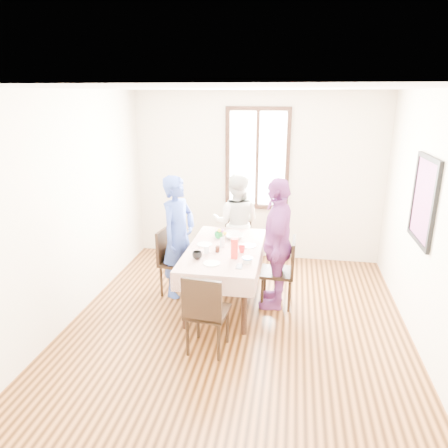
# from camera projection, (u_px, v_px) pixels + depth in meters

# --- Properties ---
(ground) EXTENTS (4.50, 4.50, 0.00)m
(ground) POSITION_uv_depth(u_px,v_px,m) (237.00, 325.00, 4.92)
(ground) COLOR black
(ground) RESTS_ON ground
(back_wall) EXTENTS (4.00, 0.00, 4.00)m
(back_wall) POSITION_uv_depth(u_px,v_px,m) (257.00, 177.00, 6.62)
(back_wall) COLOR beige
(back_wall) RESTS_ON ground
(right_wall) EXTENTS (0.00, 4.50, 4.50)m
(right_wall) POSITION_uv_depth(u_px,v_px,m) (432.00, 227.00, 4.19)
(right_wall) COLOR beige
(right_wall) RESTS_ON ground
(window_frame) EXTENTS (1.02, 0.06, 1.62)m
(window_frame) POSITION_uv_depth(u_px,v_px,m) (257.00, 159.00, 6.51)
(window_frame) COLOR black
(window_frame) RESTS_ON back_wall
(window_pane) EXTENTS (0.90, 0.02, 1.50)m
(window_pane) POSITION_uv_depth(u_px,v_px,m) (257.00, 159.00, 6.52)
(window_pane) COLOR white
(window_pane) RESTS_ON back_wall
(art_poster) EXTENTS (0.04, 0.76, 0.96)m
(art_poster) POSITION_uv_depth(u_px,v_px,m) (424.00, 200.00, 4.41)
(art_poster) COLOR red
(art_poster) RESTS_ON right_wall
(dining_table) EXTENTS (0.82, 1.57, 0.75)m
(dining_table) POSITION_uv_depth(u_px,v_px,m) (225.00, 276.00, 5.36)
(dining_table) COLOR black
(dining_table) RESTS_ON ground
(tablecloth) EXTENTS (0.94, 1.69, 0.01)m
(tablecloth) POSITION_uv_depth(u_px,v_px,m) (225.00, 248.00, 5.24)
(tablecloth) COLOR #4F1308
(tablecloth) RESTS_ON dining_table
(chair_left) EXTENTS (0.47, 0.47, 0.91)m
(chair_left) POSITION_uv_depth(u_px,v_px,m) (177.00, 262.00, 5.58)
(chair_left) COLOR black
(chair_left) RESTS_ON ground
(chair_right) EXTENTS (0.43, 0.43, 0.91)m
(chair_right) POSITION_uv_depth(u_px,v_px,m) (277.00, 272.00, 5.27)
(chair_right) COLOR black
(chair_right) RESTS_ON ground
(chair_far) EXTENTS (0.42, 0.42, 0.91)m
(chair_far) POSITION_uv_depth(u_px,v_px,m) (236.00, 242.00, 6.35)
(chair_far) COLOR black
(chair_far) RESTS_ON ground
(chair_near) EXTENTS (0.46, 0.46, 0.91)m
(chair_near) POSITION_uv_depth(u_px,v_px,m) (208.00, 311.00, 4.33)
(chair_near) COLOR black
(chair_near) RESTS_ON ground
(person_left) EXTENTS (0.58, 0.70, 1.65)m
(person_left) POSITION_uv_depth(u_px,v_px,m) (178.00, 237.00, 5.47)
(person_left) COLOR #2B4190
(person_left) RESTS_ON ground
(person_far) EXTENTS (0.74, 0.58, 1.53)m
(person_far) POSITION_uv_depth(u_px,v_px,m) (236.00, 223.00, 6.23)
(person_far) COLOR silver
(person_far) RESTS_ON ground
(person_right) EXTENTS (0.43, 1.00, 1.69)m
(person_right) POSITION_uv_depth(u_px,v_px,m) (277.00, 244.00, 5.16)
(person_right) COLOR #7D357D
(person_right) RESTS_ON ground
(mug_black) EXTENTS (0.13, 0.13, 0.09)m
(mug_black) POSITION_uv_depth(u_px,v_px,m) (197.00, 255.00, 4.88)
(mug_black) COLOR black
(mug_black) RESTS_ON tablecloth
(mug_flag) EXTENTS (0.12, 0.12, 0.08)m
(mug_flag) POSITION_uv_depth(u_px,v_px,m) (242.00, 249.00, 5.09)
(mug_flag) COLOR red
(mug_flag) RESTS_ON tablecloth
(mug_green) EXTENTS (0.14, 0.14, 0.09)m
(mug_green) POSITION_uv_depth(u_px,v_px,m) (219.00, 235.00, 5.58)
(mug_green) COLOR #0C7226
(mug_green) RESTS_ON tablecloth
(serving_bowl) EXTENTS (0.28, 0.28, 0.06)m
(serving_bowl) POSITION_uv_depth(u_px,v_px,m) (235.00, 237.00, 5.57)
(serving_bowl) COLOR white
(serving_bowl) RESTS_ON tablecloth
(juice_carton) EXTENTS (0.08, 0.08, 0.25)m
(juice_carton) POSITION_uv_depth(u_px,v_px,m) (235.00, 248.00, 4.89)
(juice_carton) COLOR red
(juice_carton) RESTS_ON tablecloth
(butter_tub) EXTENTS (0.10, 0.10, 0.05)m
(butter_tub) POSITION_uv_depth(u_px,v_px,m) (247.00, 261.00, 4.78)
(butter_tub) COLOR white
(butter_tub) RESTS_ON tablecloth
(jam_jar) EXTENTS (0.05, 0.05, 0.08)m
(jam_jar) POSITION_uv_depth(u_px,v_px,m) (217.00, 249.00, 5.09)
(jam_jar) COLOR black
(jam_jar) RESTS_ON tablecloth
(drinking_glass) EXTENTS (0.06, 0.06, 0.09)m
(drinking_glass) POSITION_uv_depth(u_px,v_px,m) (207.00, 250.00, 5.06)
(drinking_glass) COLOR silver
(drinking_glass) RESTS_ON tablecloth
(smartphone) EXTENTS (0.07, 0.14, 0.01)m
(smartphone) POSITION_uv_depth(u_px,v_px,m) (239.00, 266.00, 4.67)
(smartphone) COLOR black
(smartphone) RESTS_ON tablecloth
(flower_vase) EXTENTS (0.06, 0.06, 0.12)m
(flower_vase) POSITION_uv_depth(u_px,v_px,m) (222.00, 242.00, 5.27)
(flower_vase) COLOR silver
(flower_vase) RESTS_ON tablecloth
(plate_left) EXTENTS (0.20, 0.20, 0.01)m
(plate_left) POSITION_uv_depth(u_px,v_px,m) (205.00, 244.00, 5.35)
(plate_left) COLOR white
(plate_left) RESTS_ON tablecloth
(plate_right) EXTENTS (0.20, 0.20, 0.01)m
(plate_right) POSITION_uv_depth(u_px,v_px,m) (248.00, 246.00, 5.30)
(plate_right) COLOR white
(plate_right) RESTS_ON tablecloth
(plate_far) EXTENTS (0.20, 0.20, 0.01)m
(plate_far) POSITION_uv_depth(u_px,v_px,m) (232.00, 232.00, 5.83)
(plate_far) COLOR white
(plate_far) RESTS_ON tablecloth
(plate_near) EXTENTS (0.20, 0.20, 0.01)m
(plate_near) POSITION_uv_depth(u_px,v_px,m) (212.00, 263.00, 4.75)
(plate_near) COLOR white
(plate_near) RESTS_ON tablecloth
(butter_lid) EXTENTS (0.12, 0.12, 0.01)m
(butter_lid) POSITION_uv_depth(u_px,v_px,m) (247.00, 258.00, 4.77)
(butter_lid) COLOR blue
(butter_lid) RESTS_ON butter_tub
(flower_bunch) EXTENTS (0.09, 0.09, 0.10)m
(flower_bunch) POSITION_uv_depth(u_px,v_px,m) (222.00, 234.00, 5.23)
(flower_bunch) COLOR yellow
(flower_bunch) RESTS_ON flower_vase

